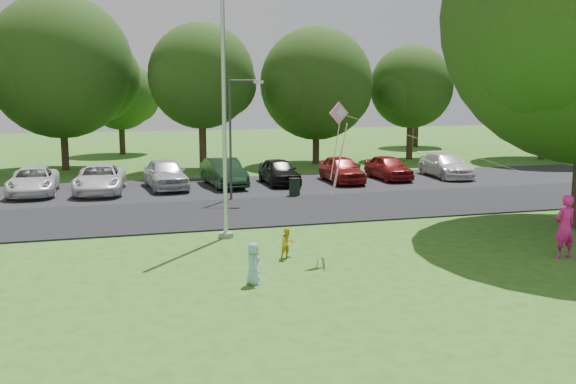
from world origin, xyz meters
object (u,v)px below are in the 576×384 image
object	(u,v)px
trash_can	(295,187)
child_blue	(253,263)
woman	(565,227)
kite	(344,129)
street_lamp	(235,127)
child_yellow	(288,243)
flagpole	(224,111)

from	to	relation	value
trash_can	child_blue	size ratio (longest dim) A/B	0.78
woman	trash_can	bearing A→B (deg)	-72.23
woman	kite	world-z (taller)	kite
street_lamp	trash_can	bearing A→B (deg)	26.10
child_yellow	child_blue	distance (m)	2.65
trash_can	kite	bearing A→B (deg)	-98.59
trash_can	kite	world-z (taller)	kite
kite	flagpole	bearing A→B (deg)	120.38
flagpole	woman	xyz separation A→B (m)	(9.01, -5.29, -3.24)
street_lamp	child_yellow	xyz separation A→B (m)	(-0.47, -9.97, -2.77)
child_blue	kite	size ratio (longest dim) A/B	0.17
child_blue	woman	bearing A→B (deg)	-88.89
flagpole	trash_can	xyz separation A→B (m)	(4.51, 7.15, -3.74)
flagpole	kite	size ratio (longest dim) A/B	1.54
street_lamp	kite	size ratio (longest dim) A/B	0.83
child_yellow	kite	xyz separation A→B (m)	(1.72, 0.08, 3.28)
flagpole	child_blue	bearing A→B (deg)	-92.97
woman	child_blue	world-z (taller)	woman
flagpole	kite	bearing A→B (deg)	-45.69
street_lamp	child_yellow	distance (m)	10.36
street_lamp	woman	size ratio (longest dim) A/B	2.88
child_yellow	child_blue	size ratio (longest dim) A/B	0.84
flagpole	kite	xyz separation A→B (m)	(2.97, -3.04, -0.43)
street_lamp	flagpole	bearing A→B (deg)	-84.18
trash_can	child_yellow	xyz separation A→B (m)	(-3.26, -10.27, 0.03)
woman	kite	xyz separation A→B (m)	(-6.04, 2.25, 2.81)
woman	kite	size ratio (longest dim) A/B	0.29
trash_can	child_blue	bearing A→B (deg)	-111.01
trash_can	woman	xyz separation A→B (m)	(4.50, -12.44, 0.51)
street_lamp	child_blue	xyz separation A→B (m)	(-1.99, -12.14, -2.68)
trash_can	woman	distance (m)	13.24
woman	kite	distance (m)	7.03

